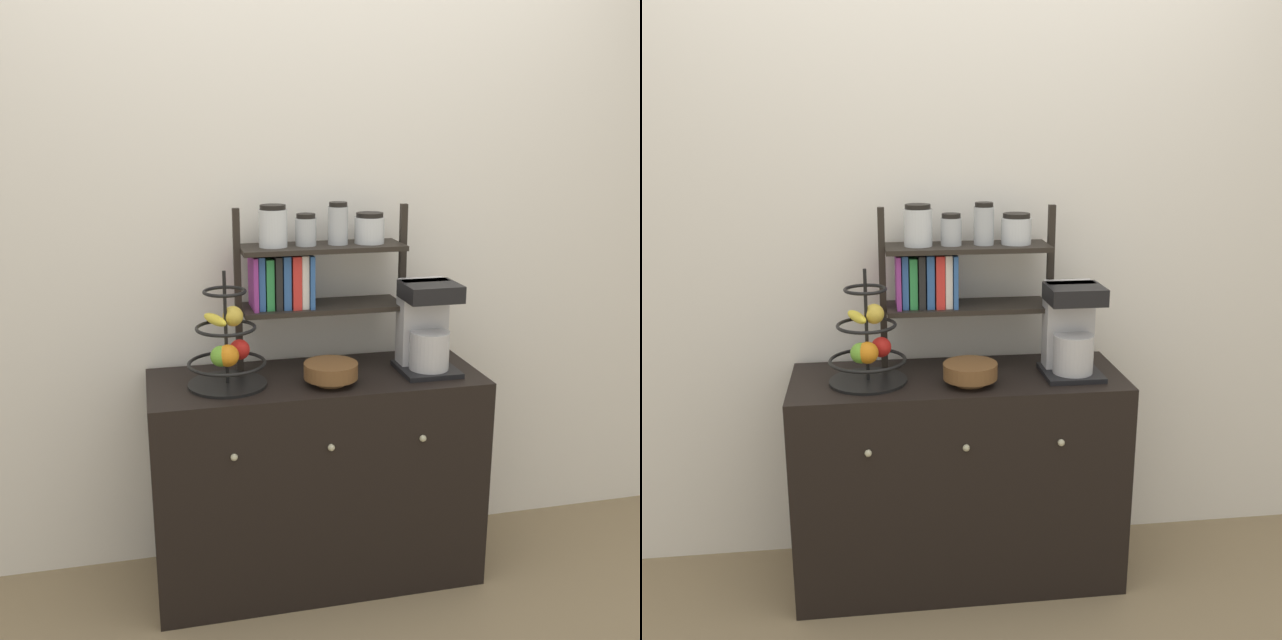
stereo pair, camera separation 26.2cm
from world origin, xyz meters
The scene contains 7 objects.
ground_plane centered at (0.00, 0.00, 0.00)m, with size 12.00×12.00×0.00m, color #847051.
wall_back centered at (0.00, 0.49, 1.30)m, with size 7.00×0.05×2.60m, color silver.
sideboard centered at (0.00, 0.22, 0.40)m, with size 1.19×0.46×0.79m.
coffee_maker centered at (0.40, 0.20, 0.96)m, with size 0.20×0.22×0.33m.
fruit_stand centered at (-0.32, 0.20, 0.93)m, with size 0.27×0.27×0.40m.
wooden_bowl centered at (0.03, 0.13, 0.84)m, with size 0.19×0.19×0.08m.
shelf_hutch centered at (0.00, 0.34, 1.18)m, with size 0.64×0.20×0.60m.
Camera 1 is at (-0.57, -2.24, 1.68)m, focal length 42.00 mm.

